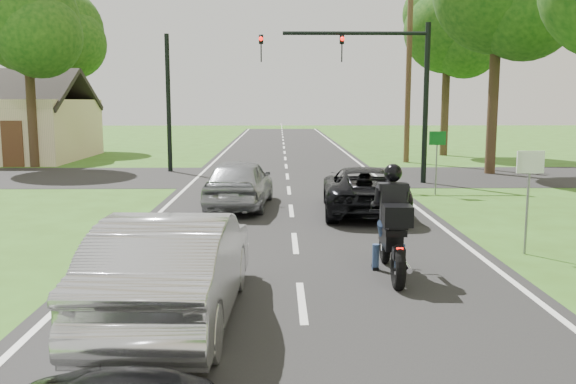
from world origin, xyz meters
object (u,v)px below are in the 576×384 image
object	(u,v)px
utility_pole_far	(409,61)
sign_green	(437,147)
traffic_signal	(377,73)
motorcycle_rider	(392,232)
sign_white	(529,177)
silver_suv	(240,183)
silver_sedan	(175,266)
dark_suv	(363,189)

from	to	relation	value
utility_pole_far	sign_green	xyz separation A→B (m)	(-1.30, -11.02, -3.49)
traffic_signal	sign_green	bearing A→B (deg)	-62.62
motorcycle_rider	sign_white	world-z (taller)	sign_white
silver_suv	utility_pole_far	world-z (taller)	utility_pole_far
sign_white	traffic_signal	bearing A→B (deg)	97.05
traffic_signal	sign_green	distance (m)	4.24
silver_suv	silver_sedan	bearing A→B (deg)	92.62
dark_suv	silver_suv	xyz separation A→B (m)	(-3.52, 0.92, 0.07)
silver_sedan	traffic_signal	size ratio (longest dim) A/B	0.75
utility_pole_far	sign_white	xyz separation A→B (m)	(-1.50, -19.02, -3.49)
utility_pole_far	sign_white	distance (m)	19.39
traffic_signal	dark_suv	bearing A→B (deg)	-101.92
traffic_signal	utility_pole_far	distance (m)	8.55
silver_suv	sign_green	xyz separation A→B (m)	(6.41, 2.36, 0.86)
sign_green	motorcycle_rider	bearing A→B (deg)	-108.73
dark_suv	sign_white	world-z (taller)	sign_white
motorcycle_rider	utility_pole_far	size ratio (longest dim) A/B	0.24
motorcycle_rider	sign_green	world-z (taller)	sign_green
silver_sedan	sign_white	size ratio (longest dim) A/B	2.25
motorcycle_rider	silver_suv	distance (m)	7.85
traffic_signal	utility_pole_far	bearing A→B (deg)	70.32
traffic_signal	silver_suv	bearing A→B (deg)	-132.03
dark_suv	silver_sedan	xyz separation A→B (m)	(-3.84, -8.42, 0.13)
motorcycle_rider	dark_suv	distance (m)	6.28
traffic_signal	sign_white	xyz separation A→B (m)	(1.36, -11.02, -2.54)
traffic_signal	utility_pole_far	xyz separation A→B (m)	(2.86, 8.00, 0.95)
motorcycle_rider	dark_suv	size ratio (longest dim) A/B	0.51
sign_white	sign_green	distance (m)	8.00
sign_green	dark_suv	bearing A→B (deg)	-131.41
motorcycle_rider	silver_sedan	size ratio (longest dim) A/B	0.50
dark_suv	silver_suv	bearing A→B (deg)	-11.26
traffic_signal	sign_green	world-z (taller)	traffic_signal
silver_suv	sign_green	size ratio (longest dim) A/B	2.01
dark_suv	silver_sedan	world-z (taller)	silver_sedan
sign_green	traffic_signal	bearing A→B (deg)	117.38
utility_pole_far	silver_sedan	bearing A→B (deg)	-109.46
utility_pole_far	sign_green	bearing A→B (deg)	-96.73
silver_sedan	utility_pole_far	xyz separation A→B (m)	(8.03, 22.72, 4.29)
silver_sedan	traffic_signal	bearing A→B (deg)	-107.15
silver_sedan	sign_green	distance (m)	13.52
silver_sedan	sign_white	xyz separation A→B (m)	(6.53, 3.70, 0.80)
motorcycle_rider	utility_pole_far	bearing A→B (deg)	79.69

